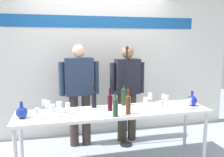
{
  "coord_description": "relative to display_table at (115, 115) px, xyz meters",
  "views": [
    {
      "loc": [
        -0.78,
        -2.98,
        1.68
      ],
      "look_at": [
        0.0,
        0.15,
        1.17
      ],
      "focal_mm": 37.88,
      "sensor_mm": 36.0,
      "label": 1
    }
  ],
  "objects": [
    {
      "name": "wine_glass_right_1",
      "position": [
        0.62,
        0.25,
        0.16
      ],
      "size": [
        0.07,
        0.07,
        0.15
      ],
      "color": "white",
      "rests_on": "display_table"
    },
    {
      "name": "decanter_blue_right",
      "position": [
        1.15,
        -0.03,
        0.13
      ],
      "size": [
        0.15,
        0.15,
        0.22
      ],
      "color": "#1629A2",
      "rests_on": "display_table"
    },
    {
      "name": "wine_glass_right_0",
      "position": [
        0.78,
        0.02,
        0.17
      ],
      "size": [
        0.06,
        0.06,
        0.16
      ],
      "color": "white",
      "rests_on": "display_table"
    },
    {
      "name": "wine_glass_right_2",
      "position": [
        1.02,
        -0.17,
        0.16
      ],
      "size": [
        0.06,
        0.06,
        0.14
      ],
      "color": "white",
      "rests_on": "display_table"
    },
    {
      "name": "presenter_left",
      "position": [
        -0.4,
        0.69,
        0.24
      ],
      "size": [
        0.63,
        0.22,
        1.63
      ],
      "color": "#392A2A",
      "rests_on": "ground"
    },
    {
      "name": "wine_bottle_0",
      "position": [
        -0.06,
        -0.25,
        0.19
      ],
      "size": [
        0.07,
        0.07,
        0.32
      ],
      "color": "#1E3C23",
      "rests_on": "display_table"
    },
    {
      "name": "wine_glass_right_3",
      "position": [
        0.59,
        -0.2,
        0.17
      ],
      "size": [
        0.06,
        0.06,
        0.15
      ],
      "color": "white",
      "rests_on": "display_table"
    },
    {
      "name": "wine_glass_left_0",
      "position": [
        -0.62,
        -0.0,
        0.16
      ],
      "size": [
        0.06,
        0.06,
        0.15
      ],
      "color": "white",
      "rests_on": "display_table"
    },
    {
      "name": "wine_glass_left_2",
      "position": [
        -0.73,
        0.09,
        0.16
      ],
      "size": [
        0.07,
        0.07,
        0.15
      ],
      "color": "white",
      "rests_on": "display_table"
    },
    {
      "name": "presenter_right",
      "position": [
        0.4,
        0.69,
        0.22
      ],
      "size": [
        0.59,
        0.22,
        1.6
      ],
      "color": "#343026",
      "rests_on": "ground"
    },
    {
      "name": "wine_glass_right_5",
      "position": [
        0.83,
        0.23,
        0.15
      ],
      "size": [
        0.06,
        0.06,
        0.13
      ],
      "color": "white",
      "rests_on": "display_table"
    },
    {
      "name": "wine_bottle_2",
      "position": [
        -0.24,
        0.22,
        0.19
      ],
      "size": [
        0.07,
        0.07,
        0.31
      ],
      "color": "black",
      "rests_on": "display_table"
    },
    {
      "name": "wine_bottle_3",
      "position": [
        0.13,
        -0.19,
        0.19
      ],
      "size": [
        0.07,
        0.07,
        0.33
      ],
      "color": "#532C16",
      "rests_on": "display_table"
    },
    {
      "name": "wine_glass_right_4",
      "position": [
        0.48,
        0.09,
        0.15
      ],
      "size": [
        0.06,
        0.06,
        0.13
      ],
      "color": "white",
      "rests_on": "display_table"
    },
    {
      "name": "microphone_stand",
      "position": [
        0.32,
        0.49,
        -0.15
      ],
      "size": [
        0.2,
        0.2,
        1.61
      ],
      "color": "black",
      "rests_on": "ground"
    },
    {
      "name": "decanter_blue_left",
      "position": [
        -1.18,
        -0.03,
        0.13
      ],
      "size": [
        0.14,
        0.14,
        0.21
      ],
      "color": "navy",
      "rests_on": "display_table"
    },
    {
      "name": "wine_glass_left_5",
      "position": [
        -1.0,
        -0.12,
        0.15
      ],
      "size": [
        0.06,
        0.06,
        0.14
      ],
      "color": "white",
      "rests_on": "display_table"
    },
    {
      "name": "back_wall",
      "position": [
        0.0,
        1.2,
        0.81
      ],
      "size": [
        5.2,
        0.11,
        3.0
      ],
      "color": "white",
      "rests_on": "ground"
    },
    {
      "name": "display_table",
      "position": [
        0.0,
        0.0,
        0.0
      ],
      "size": [
        2.61,
        0.61,
        0.75
      ],
      "color": "white",
      "rests_on": "ground"
    },
    {
      "name": "wine_glass_left_1",
      "position": [
        -0.87,
        0.15,
        0.16
      ],
      "size": [
        0.07,
        0.07,
        0.15
      ],
      "color": "white",
      "rests_on": "display_table"
    },
    {
      "name": "wine_bottle_1",
      "position": [
        -0.06,
        0.02,
        0.18
      ],
      "size": [
        0.06,
        0.06,
        0.31
      ],
      "color": "#330811",
      "rests_on": "display_table"
    },
    {
      "name": "wine_glass_left_3",
      "position": [
        -0.92,
        0.23,
        0.17
      ],
      "size": [
        0.07,
        0.07,
        0.15
      ],
      "color": "white",
      "rests_on": "display_table"
    },
    {
      "name": "wine_bottle_4",
      "position": [
        0.2,
        0.24,
        0.2
      ],
      "size": [
        0.07,
        0.07,
        0.31
      ],
      "color": "#1D361C",
      "rests_on": "display_table"
    },
    {
      "name": "wine_glass_left_4",
      "position": [
        -0.81,
        -0.08,
        0.18
      ],
      "size": [
        0.07,
        0.07,
        0.16
      ],
      "color": "white",
      "rests_on": "display_table"
    }
  ]
}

